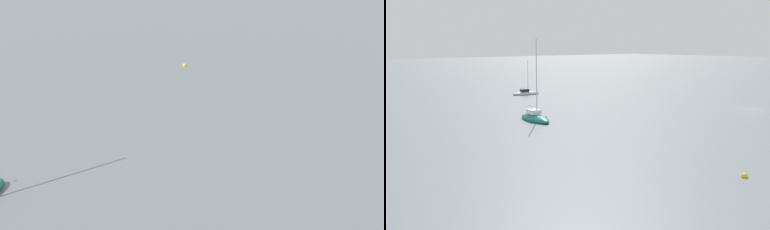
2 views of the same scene
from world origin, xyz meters
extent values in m
plane|color=slate|center=(0.00, 0.00, 0.00)|extent=(500.00, 500.00, 0.00)
ellipsoid|color=#ADB2B7|center=(38.35, 11.73, 0.19)|extent=(2.33, 5.48, 0.91)
cube|color=black|center=(38.39, 11.99, 0.85)|extent=(1.13, 1.61, 0.42)
cylinder|color=silver|center=(38.28, 11.31, 3.52)|extent=(0.09, 0.09, 5.75)
cylinder|color=silver|center=(38.42, 12.23, 1.33)|extent=(0.36, 1.85, 0.07)
sphere|color=black|center=(37.96, 9.32, 0.68)|extent=(0.12, 0.12, 0.12)
ellipsoid|color=#197266|center=(11.52, 30.30, 0.25)|extent=(7.17, 3.48, 1.18)
cube|color=white|center=(11.85, 30.22, 1.11)|extent=(2.15, 1.59, 0.54)
cylinder|color=silver|center=(10.98, 30.42, 5.40)|extent=(0.12, 0.12, 9.12)
cylinder|color=silver|center=(12.16, 30.15, 1.72)|extent=(2.37, 0.63, 0.09)
sphere|color=black|center=(8.43, 31.02, 0.89)|extent=(0.16, 0.16, 0.16)
sphere|color=yellow|center=(-20.32, 35.99, 0.09)|extent=(0.50, 0.50, 0.50)
camera|label=1|loc=(27.39, 46.61, 13.18)|focal=39.21mm
camera|label=2|loc=(-40.13, 69.92, 9.63)|focal=50.40mm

